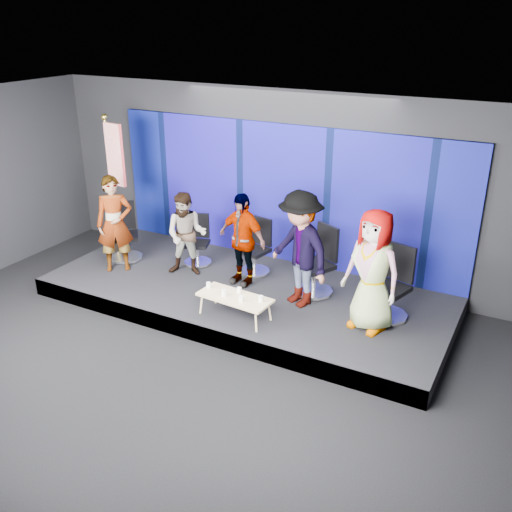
{
  "coord_description": "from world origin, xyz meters",
  "views": [
    {
      "loc": [
        4.36,
        -5.27,
        4.75
      ],
      "look_at": [
        0.26,
        2.4,
        0.99
      ],
      "focal_mm": 40.0,
      "sensor_mm": 36.0,
      "label": 1
    }
  ],
  "objects_px": {
    "chair_e": "(391,294)",
    "mug_c": "(239,290)",
    "chair_b": "(198,248)",
    "flag_stand": "(115,181)",
    "mug_b": "(224,293)",
    "chair_d": "(317,272)",
    "panelist_e": "(373,271)",
    "mug_d": "(241,299)",
    "panelist_d": "(300,249)",
    "chair_c": "(256,255)",
    "panelist_b": "(187,234)",
    "mug_a": "(209,285)",
    "panelist_a": "(115,224)",
    "panelist_c": "(242,239)",
    "chair_a": "(125,241)",
    "coffee_table": "(235,298)",
    "mug_e": "(261,299)"
  },
  "relations": [
    {
      "from": "mug_d",
      "to": "panelist_d",
      "type": "bearing_deg",
      "value": 62.77
    },
    {
      "from": "panelist_b",
      "to": "chair_d",
      "type": "bearing_deg",
      "value": -10.45
    },
    {
      "from": "panelist_d",
      "to": "mug_b",
      "type": "distance_m",
      "value": 1.39
    },
    {
      "from": "chair_e",
      "to": "mug_b",
      "type": "height_order",
      "value": "chair_e"
    },
    {
      "from": "chair_a",
      "to": "mug_a",
      "type": "height_order",
      "value": "chair_a"
    },
    {
      "from": "panelist_b",
      "to": "chair_e",
      "type": "xyz_separation_m",
      "value": [
        3.7,
        0.17,
        -0.39
      ]
    },
    {
      "from": "panelist_c",
      "to": "mug_c",
      "type": "xyz_separation_m",
      "value": [
        0.5,
        -0.99,
        -0.42
      ]
    },
    {
      "from": "panelist_b",
      "to": "panelist_e",
      "type": "bearing_deg",
      "value": -24.96
    },
    {
      "from": "panelist_c",
      "to": "chair_e",
      "type": "xyz_separation_m",
      "value": [
        2.64,
        0.03,
        -0.44
      ]
    },
    {
      "from": "mug_a",
      "to": "mug_b",
      "type": "bearing_deg",
      "value": -20.26
    },
    {
      "from": "chair_d",
      "to": "panelist_a",
      "type": "bearing_deg",
      "value": -140.11
    },
    {
      "from": "panelist_a",
      "to": "mug_d",
      "type": "xyz_separation_m",
      "value": [
        3.0,
        -0.66,
        -0.48
      ]
    },
    {
      "from": "chair_e",
      "to": "mug_c",
      "type": "distance_m",
      "value": 2.37
    },
    {
      "from": "chair_d",
      "to": "flag_stand",
      "type": "distance_m",
      "value": 4.32
    },
    {
      "from": "panelist_e",
      "to": "mug_d",
      "type": "height_order",
      "value": "panelist_e"
    },
    {
      "from": "panelist_c",
      "to": "mug_c",
      "type": "relative_size",
      "value": 18.81
    },
    {
      "from": "coffee_table",
      "to": "mug_a",
      "type": "relative_size",
      "value": 13.71
    },
    {
      "from": "mug_a",
      "to": "panelist_e",
      "type": "bearing_deg",
      "value": 14.19
    },
    {
      "from": "mug_d",
      "to": "mug_c",
      "type": "bearing_deg",
      "value": 125.62
    },
    {
      "from": "panelist_b",
      "to": "flag_stand",
      "type": "distance_m",
      "value": 1.96
    },
    {
      "from": "chair_a",
      "to": "mug_c",
      "type": "bearing_deg",
      "value": -55.94
    },
    {
      "from": "coffee_table",
      "to": "mug_a",
      "type": "distance_m",
      "value": 0.53
    },
    {
      "from": "chair_c",
      "to": "mug_a",
      "type": "bearing_deg",
      "value": -80.71
    },
    {
      "from": "chair_c",
      "to": "mug_a",
      "type": "relative_size",
      "value": 11.55
    },
    {
      "from": "panelist_a",
      "to": "mug_c",
      "type": "distance_m",
      "value": 2.9
    },
    {
      "from": "chair_b",
      "to": "flag_stand",
      "type": "relative_size",
      "value": 0.35
    },
    {
      "from": "chair_c",
      "to": "mug_a",
      "type": "distance_m",
      "value": 1.57
    },
    {
      "from": "panelist_b",
      "to": "panelist_c",
      "type": "relative_size",
      "value": 0.93
    },
    {
      "from": "chair_d",
      "to": "coffee_table",
      "type": "height_order",
      "value": "chair_d"
    },
    {
      "from": "mug_e",
      "to": "panelist_b",
      "type": "bearing_deg",
      "value": 154.42
    },
    {
      "from": "mug_c",
      "to": "mug_b",
      "type": "bearing_deg",
      "value": -125.89
    },
    {
      "from": "chair_c",
      "to": "panelist_b",
      "type": "bearing_deg",
      "value": -138.94
    },
    {
      "from": "panelist_d",
      "to": "panelist_e",
      "type": "distance_m",
      "value": 1.28
    },
    {
      "from": "chair_a",
      "to": "panelist_c",
      "type": "bearing_deg",
      "value": -37.19
    },
    {
      "from": "chair_d",
      "to": "mug_b",
      "type": "bearing_deg",
      "value": -96.22
    },
    {
      "from": "panelist_b",
      "to": "panelist_c",
      "type": "bearing_deg",
      "value": -12.65
    },
    {
      "from": "mug_c",
      "to": "panelist_e",
      "type": "bearing_deg",
      "value": 15.75
    },
    {
      "from": "coffee_table",
      "to": "mug_d",
      "type": "xyz_separation_m",
      "value": [
        0.17,
        -0.1,
        0.08
      ]
    },
    {
      "from": "chair_a",
      "to": "panelist_d",
      "type": "bearing_deg",
      "value": -41.67
    },
    {
      "from": "mug_c",
      "to": "mug_e",
      "type": "height_order",
      "value": "mug_e"
    },
    {
      "from": "chair_d",
      "to": "mug_c",
      "type": "bearing_deg",
      "value": -95.74
    },
    {
      "from": "chair_b",
      "to": "mug_c",
      "type": "bearing_deg",
      "value": -58.85
    },
    {
      "from": "chair_a",
      "to": "panelist_a",
      "type": "relative_size",
      "value": 0.62
    },
    {
      "from": "panelist_b",
      "to": "mug_b",
      "type": "relative_size",
      "value": 14.8
    },
    {
      "from": "chair_d",
      "to": "mug_a",
      "type": "bearing_deg",
      "value": -107.99
    },
    {
      "from": "panelist_c",
      "to": "panelist_d",
      "type": "distance_m",
      "value": 1.22
    },
    {
      "from": "chair_b",
      "to": "coffee_table",
      "type": "xyz_separation_m",
      "value": [
        1.67,
        -1.49,
        0.02
      ]
    },
    {
      "from": "mug_a",
      "to": "chair_e",
      "type": "bearing_deg",
      "value": 22.51
    },
    {
      "from": "chair_c",
      "to": "chair_b",
      "type": "bearing_deg",
      "value": -162.49
    },
    {
      "from": "panelist_b",
      "to": "panelist_d",
      "type": "height_order",
      "value": "panelist_d"
    }
  ]
}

